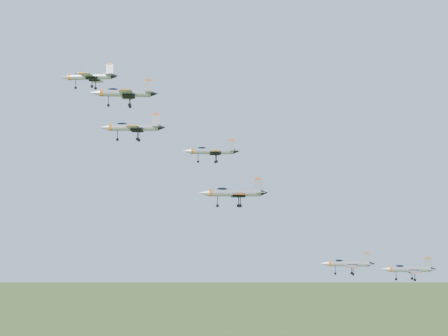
{
  "coord_description": "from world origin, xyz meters",
  "views": [
    {
      "loc": [
        14.46,
        -122.55,
        136.09
      ],
      "look_at": [
        9.6,
        -0.42,
        141.89
      ],
      "focal_mm": 50.0,
      "sensor_mm": 36.0,
      "label": 1
    }
  ],
  "objects": [
    {
      "name": "jet_right_high",
      "position": [
        -5.0,
        -19.87,
        147.8
      ],
      "size": [
        11.09,
        9.16,
        2.97
      ],
      "rotation": [
        0.0,
        0.0,
        0.06
      ],
      "color": "#94999F"
    },
    {
      "name": "jet_right_low",
      "position": [
        11.49,
        -7.56,
        137.01
      ],
      "size": [
        13.09,
        10.95,
        3.5
      ],
      "rotation": [
        0.0,
        0.0,
        0.16
      ],
      "color": "#94999F"
    },
    {
      "name": "jet_left_high",
      "position": [
        -9.79,
        -3.64,
        156.33
      ],
      "size": [
        13.22,
        11.05,
        3.54
      ],
      "rotation": [
        0.0,
        0.0,
        0.15
      ],
      "color": "#94999F"
    },
    {
      "name": "jet_left_low",
      "position": [
        6.69,
        3.89,
        145.58
      ],
      "size": [
        11.82,
        9.87,
        3.16
      ],
      "rotation": [
        0.0,
        0.0,
        0.15
      ],
      "color": "#94999F"
    },
    {
      "name": "jet_lead",
      "position": [
        -20.53,
        11.07,
        162.54
      ],
      "size": [
        13.2,
        10.94,
        3.53
      ],
      "rotation": [
        0.0,
        0.0,
        -0.08
      ],
      "color": "#94999F"
    },
    {
      "name": "jet_extra",
      "position": [
        48.05,
        11.26,
        121.04
      ],
      "size": [
        11.69,
        9.62,
        3.13
      ],
      "rotation": [
        0.0,
        0.0,
        0.03
      ],
      "color": "#94999F"
    },
    {
      "name": "jet_trail",
      "position": [
        33.8,
        1.79,
        123.11
      ],
      "size": [
        10.78,
        8.85,
        2.89
      ],
      "rotation": [
        0.0,
        0.0,
        -0.02
      ],
      "color": "#94999F"
    }
  ]
}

